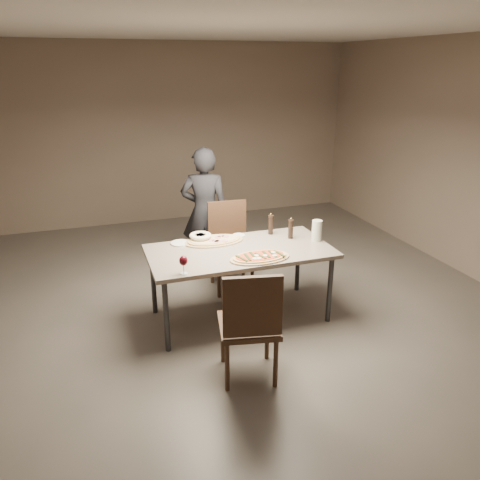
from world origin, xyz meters
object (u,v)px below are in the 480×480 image
object	(u,v)px
zucchini_pizza	(260,257)
ham_pizza	(214,241)
chair_near	(250,321)
diner	(205,212)
dining_table	(240,255)
pepper_mill_left	(291,229)
chair_far	(229,240)
bread_basket	(200,237)
carafe	(317,230)

from	to	relation	value
zucchini_pizza	ham_pizza	bearing A→B (deg)	104.98
chair_near	diner	world-z (taller)	diner
ham_pizza	dining_table	bearing A→B (deg)	-38.47
ham_pizza	pepper_mill_left	size ratio (longest dim) A/B	2.71
chair_far	zucchini_pizza	bearing A→B (deg)	92.59
bread_basket	diner	xyz separation A→B (m)	(0.26, 0.83, -0.01)
dining_table	ham_pizza	size ratio (longest dim) A/B	2.95
ham_pizza	bread_basket	bearing A→B (deg)	170.30
carafe	chair_near	size ratio (longest dim) A/B	0.21
zucchini_pizza	carafe	distance (m)	0.78
pepper_mill_left	carafe	distance (m)	0.27
chair_near	dining_table	bearing A→B (deg)	87.33
bread_basket	chair_far	distance (m)	0.65
ham_pizza	chair_near	size ratio (longest dim) A/B	0.61
chair_far	carafe	bearing A→B (deg)	136.44
chair_far	diner	xyz separation A→B (m)	(-0.18, 0.42, 0.23)
dining_table	chair_near	distance (m)	1.06
carafe	ham_pizza	bearing A→B (deg)	163.98
chair_near	pepper_mill_left	bearing A→B (deg)	64.81
ham_pizza	carafe	distance (m)	1.06
zucchini_pizza	chair_far	xyz separation A→B (m)	(0.03, 1.04, -0.21)
bread_basket	chair_near	xyz separation A→B (m)	(0.05, -1.36, -0.23)
zucchini_pizza	bread_basket	size ratio (longest dim) A/B	2.60
diner	ham_pizza	bearing A→B (deg)	102.37
chair_far	dining_table	bearing A→B (deg)	84.40
zucchini_pizza	chair_far	size ratio (longest dim) A/B	0.58
dining_table	carafe	xyz separation A→B (m)	(0.83, -0.01, 0.16)
zucchini_pizza	chair_near	world-z (taller)	chair_near
dining_table	pepper_mill_left	world-z (taller)	pepper_mill_left
pepper_mill_left	chair_near	size ratio (longest dim) A/B	0.22
pepper_mill_left	diner	distance (m)	1.23
zucchini_pizza	chair_far	world-z (taller)	chair_far
pepper_mill_left	chair_far	distance (m)	0.84
carafe	chair_far	size ratio (longest dim) A/B	0.22
ham_pizza	chair_far	bearing A→B (deg)	74.74
chair_far	diner	bearing A→B (deg)	-63.42
diner	chair_far	bearing A→B (deg)	133.63
bread_basket	pepper_mill_left	size ratio (longest dim) A/B	0.99
carafe	diner	bearing A→B (deg)	126.36
pepper_mill_left	chair_near	xyz separation A→B (m)	(-0.86, -1.15, -0.29)
chair_near	zucchini_pizza	bearing A→B (deg)	75.46
zucchini_pizza	dining_table	bearing A→B (deg)	97.85
carafe	dining_table	bearing A→B (deg)	179.19
ham_pizza	chair_near	bearing A→B (deg)	-75.29
dining_table	chair_near	world-z (taller)	chair_near
pepper_mill_left	diner	size ratio (longest dim) A/B	0.14
zucchini_pizza	pepper_mill_left	bearing A→B (deg)	27.43
chair_near	chair_far	xyz separation A→B (m)	(0.39, 1.77, -0.01)
dining_table	bread_basket	distance (m)	0.48
zucchini_pizza	bread_basket	xyz separation A→B (m)	(-0.41, 0.63, 0.03)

